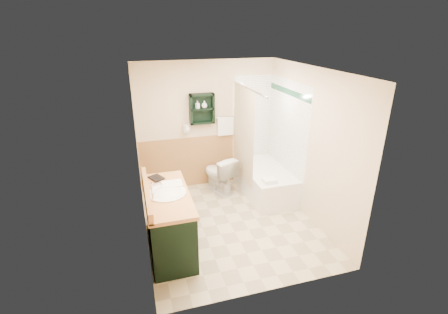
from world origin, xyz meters
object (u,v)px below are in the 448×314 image
at_px(vanity_book, 151,173).
at_px(soap_bottle_a, 198,107).
at_px(bathtub, 264,180).
at_px(vanity, 169,221).
at_px(toilet, 219,174).
at_px(soap_bottle_b, 204,105).
at_px(hair_dryer, 186,128).
at_px(wall_shelf, 202,109).

bearing_deg(vanity_book, soap_bottle_a, 26.46).
distance_m(bathtub, soap_bottle_a, 1.84).
bearing_deg(vanity, toilet, 52.24).
height_order(vanity_book, soap_bottle_a, soap_bottle_a).
distance_m(vanity, bathtub, 2.24).
distance_m(vanity_book, soap_bottle_b, 1.82).
xyz_separation_m(hair_dryer, vanity_book, (-0.76, -1.33, -0.22)).
relative_size(vanity_book, soap_bottle_a, 1.68).
bearing_deg(wall_shelf, vanity, -117.04).
bearing_deg(soap_bottle_a, vanity, -114.98).
height_order(hair_dryer, vanity_book, hair_dryer).
bearing_deg(soap_bottle_a, vanity_book, -127.09).
bearing_deg(hair_dryer, vanity_book, -119.83).
bearing_deg(wall_shelf, hair_dryer, 175.24).
distance_m(wall_shelf, toilet, 1.26).
xyz_separation_m(hair_dryer, vanity, (-0.59, -1.78, -0.76)).
bearing_deg(soap_bottle_b, bathtub, -31.76).
height_order(soap_bottle_a, soap_bottle_b, soap_bottle_b).
bearing_deg(bathtub, vanity_book, -161.73).
distance_m(wall_shelf, vanity, 2.26).
relative_size(wall_shelf, soap_bottle_a, 4.07).
xyz_separation_m(vanity_book, soap_bottle_b, (1.10, 1.30, 0.63)).
distance_m(toilet, soap_bottle_b, 1.31).
relative_size(bathtub, vanity_book, 6.59).
height_order(vanity, soap_bottle_a, soap_bottle_a).
bearing_deg(bathtub, vanity, -149.27).
height_order(hair_dryer, soap_bottle_a, soap_bottle_a).
bearing_deg(toilet, soap_bottle_b, -79.34).
xyz_separation_m(bathtub, toilet, (-0.80, 0.30, 0.10)).
xyz_separation_m(vanity, soap_bottle_a, (0.81, 1.75, 1.16)).
bearing_deg(wall_shelf, soap_bottle_a, -176.45).
xyz_separation_m(hair_dryer, bathtub, (1.33, -0.64, -0.94)).
distance_m(soap_bottle_a, soap_bottle_b, 0.13).
distance_m(wall_shelf, soap_bottle_a, 0.09).
bearing_deg(soap_bottle_a, hair_dryer, 172.21).
bearing_deg(soap_bottle_b, toilet, -59.34).
distance_m(hair_dryer, vanity_book, 1.54).
bearing_deg(soap_bottle_b, hair_dryer, 175.02).
bearing_deg(toilet, vanity_book, 17.69).
height_order(wall_shelf, soap_bottle_b, wall_shelf).
xyz_separation_m(wall_shelf, bathtub, (1.03, -0.61, -1.29)).
bearing_deg(vanity, wall_shelf, 62.96).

